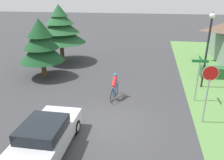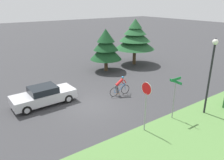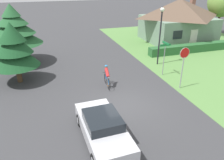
# 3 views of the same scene
# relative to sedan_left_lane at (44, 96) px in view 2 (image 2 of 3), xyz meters

# --- Properties ---
(ground_plane) EXTENTS (140.00, 140.00, 0.00)m
(ground_plane) POSITION_rel_sedan_left_lane_xyz_m (2.02, 2.52, -0.67)
(ground_plane) COLOR #38383A
(sedan_left_lane) EXTENTS (1.95, 4.46, 1.37)m
(sedan_left_lane) POSITION_rel_sedan_left_lane_xyz_m (0.00, 0.00, 0.00)
(sedan_left_lane) COLOR #BCBCC1
(sedan_left_lane) RESTS_ON ground
(cyclist) EXTENTS (0.44, 1.82, 1.55)m
(cyclist) POSITION_rel_sedan_left_lane_xyz_m (1.83, 5.44, 0.06)
(cyclist) COLOR black
(cyclist) RESTS_ON ground
(stop_sign) EXTENTS (0.73, 0.07, 2.96)m
(stop_sign) POSITION_rel_sedan_left_lane_xyz_m (6.65, 3.58, 1.43)
(stop_sign) COLOR gray
(stop_sign) RESTS_ON ground
(street_lamp) EXTENTS (0.35, 0.35, 5.00)m
(street_lamp) POSITION_rel_sedan_left_lane_xyz_m (7.42, 8.31, 2.65)
(street_lamp) COLOR black
(street_lamp) RESTS_ON ground
(street_name_sign) EXTENTS (0.90, 0.90, 2.71)m
(street_name_sign) POSITION_rel_sedan_left_lane_xyz_m (6.64, 6.02, 1.21)
(street_name_sign) COLOR gray
(street_name_sign) RESTS_ON ground
(conifer_tall_near) EXTENTS (3.31, 3.31, 4.43)m
(conifer_tall_near) POSITION_rel_sedan_left_lane_xyz_m (-4.19, 8.17, 1.95)
(conifer_tall_near) COLOR #4C3823
(conifer_tall_near) RESTS_ON ground
(conifer_tall_far) EXTENTS (4.55, 4.55, 5.22)m
(conifer_tall_far) POSITION_rel_sedan_left_lane_xyz_m (-4.43, 12.32, 2.47)
(conifer_tall_far) COLOR #4C3823
(conifer_tall_far) RESTS_ON ground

